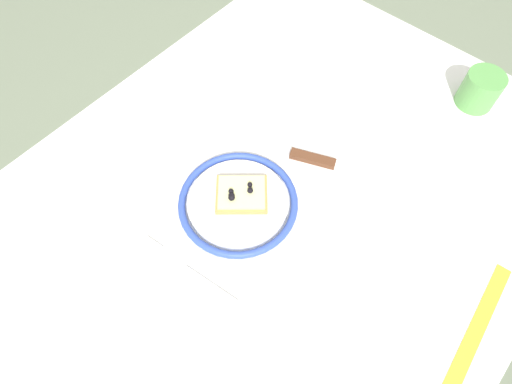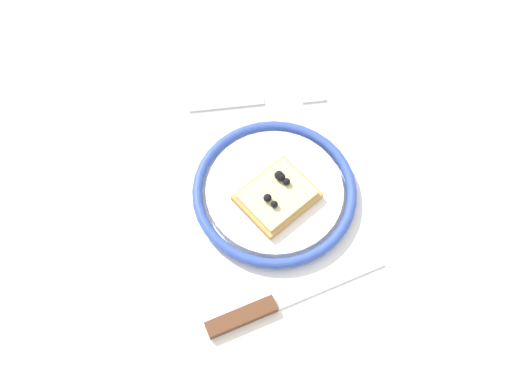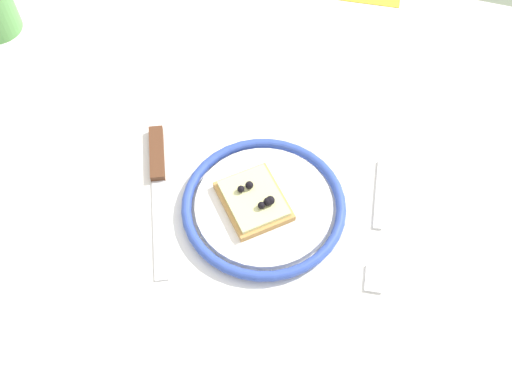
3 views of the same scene
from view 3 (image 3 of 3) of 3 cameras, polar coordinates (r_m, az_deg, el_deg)
ground_plane at (r=1.51m, az=-1.15°, el=-13.19°), size 6.00×6.00×0.00m
dining_table at (r=0.93m, az=-1.82°, el=-0.38°), size 1.17×0.90×0.70m
plate at (r=0.83m, az=0.71°, el=-1.29°), size 0.22×0.22×0.02m
pizza_slice_near at (r=0.82m, az=-0.19°, el=-0.74°), size 0.12×0.12×0.03m
knife at (r=0.88m, az=-8.99°, el=1.74°), size 0.11×0.23×0.01m
fork at (r=0.84m, az=11.06°, el=-2.92°), size 0.04×0.20×0.00m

